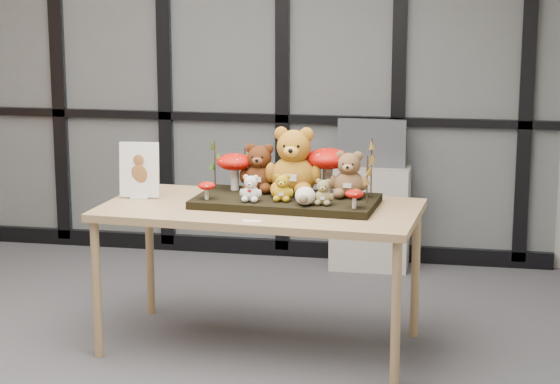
% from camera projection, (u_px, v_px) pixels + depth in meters
% --- Properties ---
extents(floor, '(5.00, 5.00, 0.00)m').
position_uv_depth(floor, '(114.00, 373.00, 5.42)').
color(floor, '#4B4A4F').
rests_on(floor, ground).
extents(room_shell, '(5.00, 5.00, 5.00)m').
position_uv_depth(room_shell, '(103.00, 57.00, 5.07)').
color(room_shell, '#AFADA5').
rests_on(room_shell, floor).
extents(glass_partition, '(4.90, 0.06, 2.78)m').
position_uv_depth(glass_partition, '(223.00, 68.00, 7.50)').
color(glass_partition, '#2D383F').
rests_on(glass_partition, floor).
extents(display_table, '(1.81, 1.00, 0.82)m').
position_uv_depth(display_table, '(260.00, 218.00, 5.65)').
color(display_table, '#A87F5B').
rests_on(display_table, floor).
extents(diorama_tray, '(1.04, 0.57, 0.04)m').
position_uv_depth(diorama_tray, '(286.00, 201.00, 5.67)').
color(diorama_tray, black).
rests_on(diorama_tray, display_table).
extents(bear_pooh_yellow, '(0.34, 0.31, 0.42)m').
position_uv_depth(bear_pooh_yellow, '(294.00, 157.00, 5.71)').
color(bear_pooh_yellow, '#A56A1A').
rests_on(bear_pooh_yellow, diorama_tray).
extents(bear_brown_medium, '(0.25, 0.23, 0.31)m').
position_uv_depth(bear_brown_medium, '(260.00, 165.00, 5.80)').
color(bear_brown_medium, '#471F0C').
rests_on(bear_brown_medium, diorama_tray).
extents(bear_tan_back, '(0.23, 0.21, 0.29)m').
position_uv_depth(bear_tan_back, '(349.00, 172.00, 5.65)').
color(bear_tan_back, brown).
rests_on(bear_tan_back, diorama_tray).
extents(bear_small_yellow, '(0.13, 0.12, 0.17)m').
position_uv_depth(bear_small_yellow, '(283.00, 186.00, 5.56)').
color(bear_small_yellow, '#B48812').
rests_on(bear_small_yellow, diorama_tray).
extents(bear_white_bow, '(0.13, 0.12, 0.16)m').
position_uv_depth(bear_white_bow, '(251.00, 187.00, 5.55)').
color(bear_white_bow, silver).
rests_on(bear_white_bow, diorama_tray).
extents(bear_beige_small, '(0.13, 0.12, 0.16)m').
position_uv_depth(bear_beige_small, '(323.00, 190.00, 5.47)').
color(bear_beige_small, olive).
rests_on(bear_beige_small, diorama_tray).
extents(plush_cream_hedgehog, '(0.09, 0.08, 0.11)m').
position_uv_depth(plush_cream_hedgehog, '(305.00, 195.00, 5.46)').
color(plush_cream_hedgehog, white).
rests_on(plush_cream_hedgehog, diorama_tray).
extents(mushroom_back_left, '(0.21, 0.21, 0.23)m').
position_uv_depth(mushroom_back_left, '(235.00, 170.00, 5.84)').
color(mushroom_back_left, '#A30B05').
rests_on(mushroom_back_left, diorama_tray).
extents(mushroom_back_right, '(0.26, 0.26, 0.28)m').
position_uv_depth(mushroom_back_right, '(328.00, 169.00, 5.75)').
color(mushroom_back_right, '#A30B05').
rests_on(mushroom_back_right, diorama_tray).
extents(mushroom_front_left, '(0.10, 0.10, 0.11)m').
position_uv_depth(mushroom_front_left, '(207.00, 190.00, 5.61)').
color(mushroom_front_left, '#A30B05').
rests_on(mushroom_front_left, diorama_tray).
extents(mushroom_front_right, '(0.10, 0.10, 0.11)m').
position_uv_depth(mushroom_front_right, '(354.00, 198.00, 5.39)').
color(mushroom_front_right, '#A30B05').
rests_on(mushroom_front_right, diorama_tray).
extents(sprig_green_far_left, '(0.05, 0.05, 0.28)m').
position_uv_depth(sprig_green_far_left, '(215.00, 165.00, 5.87)').
color(sprig_green_far_left, '#193A0D').
rests_on(sprig_green_far_left, diorama_tray).
extents(sprig_green_mid_left, '(0.05, 0.05, 0.24)m').
position_uv_depth(sprig_green_mid_left, '(245.00, 168.00, 5.89)').
color(sprig_green_mid_left, '#193A0D').
rests_on(sprig_green_mid_left, diorama_tray).
extents(sprig_dry_far_right, '(0.05, 0.05, 0.34)m').
position_uv_depth(sprig_dry_far_right, '(371.00, 168.00, 5.61)').
color(sprig_dry_far_right, brown).
rests_on(sprig_dry_far_right, diorama_tray).
extents(sprig_dry_mid_right, '(0.05, 0.05, 0.26)m').
position_uv_depth(sprig_dry_mid_right, '(367.00, 179.00, 5.50)').
color(sprig_dry_mid_right, brown).
rests_on(sprig_dry_mid_right, diorama_tray).
extents(sprig_green_centre, '(0.05, 0.05, 0.21)m').
position_uv_depth(sprig_green_centre, '(284.00, 172.00, 5.84)').
color(sprig_green_centre, '#193A0D').
rests_on(sprig_green_centre, diorama_tray).
extents(sign_holder, '(0.23, 0.07, 0.33)m').
position_uv_depth(sign_holder, '(139.00, 172.00, 5.81)').
color(sign_holder, silver).
rests_on(sign_holder, display_table).
extents(label_card, '(0.10, 0.03, 0.00)m').
position_uv_depth(label_card, '(252.00, 221.00, 5.29)').
color(label_card, white).
rests_on(label_card, display_table).
extents(cabinet, '(0.56, 0.32, 0.74)m').
position_uv_depth(cabinet, '(370.00, 218.00, 7.31)').
color(cabinet, '#ACA69A').
rests_on(cabinet, floor).
extents(monitor, '(0.49, 0.05, 0.34)m').
position_uv_depth(monitor, '(372.00, 143.00, 7.22)').
color(monitor, '#505258').
rests_on(monitor, cabinet).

